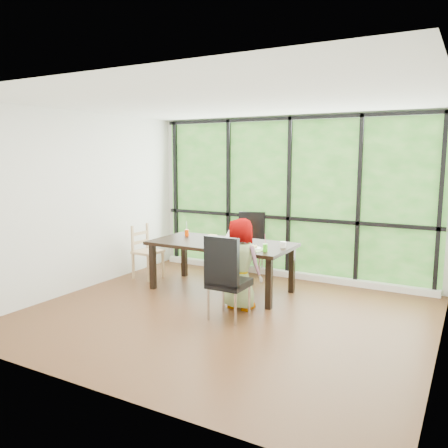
{
  "coord_description": "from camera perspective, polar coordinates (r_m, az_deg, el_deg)",
  "views": [
    {
      "loc": [
        2.73,
        -4.96,
        2.04
      ],
      "look_at": [
        -0.47,
        0.81,
        1.05
      ],
      "focal_mm": 36.48,
      "sensor_mm": 36.0,
      "label": 1
    }
  ],
  "objects": [
    {
      "name": "plate_far",
      "position": [
        7.24,
        -1.55,
        -1.68
      ],
      "size": [
        0.25,
        0.25,
        0.02
      ],
      "primitive_type": "cylinder",
      "color": "white",
      "rests_on": "dining_table"
    },
    {
      "name": "straw_white",
      "position": [
        7.4,
        -4.7,
        -0.39
      ],
      "size": [
        0.01,
        0.04,
        0.2
      ],
      "primitive_type": "cylinder",
      "rotation": [
        0.14,
        0.0,
        0.0
      ],
      "color": "white",
      "rests_on": "orange_cup"
    },
    {
      "name": "child_older",
      "position": [
        6.08,
        2.13,
        -5.02
      ],
      "size": [
        0.64,
        0.45,
        1.23
      ],
      "primitive_type": "imported",
      "rotation": [
        0.0,
        0.0,
        3.05
      ],
      "color": "slate",
      "rests_on": "ground"
    },
    {
      "name": "crepe_rolls_near",
      "position": [
        6.39,
        3.49,
        -2.83
      ],
      "size": [
        0.15,
        0.12,
        0.04
      ],
      "primitive_type": null,
      "color": "tan",
      "rests_on": "plate_near"
    },
    {
      "name": "crepe_rolls_far",
      "position": [
        7.23,
        -1.55,
        -1.48
      ],
      "size": [
        0.15,
        0.12,
        0.04
      ],
      "primitive_type": null,
      "color": "tan",
      "rests_on": "plate_far"
    },
    {
      "name": "tissue",
      "position": [
        6.59,
        0.64,
        -1.17
      ],
      "size": [
        0.12,
        0.12,
        0.11
      ],
      "primitive_type": "cone",
      "color": "white",
      "rests_on": "tissue_box"
    },
    {
      "name": "plate_near",
      "position": [
        6.39,
        3.49,
        -3.06
      ],
      "size": [
        0.27,
        0.27,
        0.02
      ],
      "primitive_type": "cylinder",
      "color": "white",
      "rests_on": "dining_table"
    },
    {
      "name": "chair_interior_leather",
      "position": [
        5.73,
        0.65,
        -6.66
      ],
      "size": [
        0.46,
        0.46,
        1.08
      ],
      "primitive_type": "cube",
      "rotation": [
        0.0,
        0.0,
        3.14
      ],
      "color": "black",
      "rests_on": "ground"
    },
    {
      "name": "dining_table",
      "position": [
        6.94,
        -0.32,
        -5.35
      ],
      "size": [
        2.15,
        1.07,
        0.75
      ],
      "primitive_type": "cube",
      "rotation": [
        0.0,
        0.0,
        0.0
      ],
      "color": "black",
      "rests_on": "ground"
    },
    {
      "name": "back_wall",
      "position": [
        7.74,
        8.28,
        3.33
      ],
      "size": [
        5.0,
        0.0,
        5.0
      ],
      "primitive_type": "plane",
      "rotation": [
        1.57,
        0.0,
        0.0
      ],
      "color": "silver",
      "rests_on": "ground"
    },
    {
      "name": "green_cup",
      "position": [
        6.22,
        5.19,
        -2.98
      ],
      "size": [
        0.07,
        0.07,
        0.11
      ],
      "primitive_type": "cylinder",
      "color": "#4FDB25",
      "rests_on": "dining_table"
    },
    {
      "name": "tissue_box",
      "position": [
        6.62,
        0.63,
        -2.17
      ],
      "size": [
        0.15,
        0.15,
        0.12
      ],
      "primitive_type": "cube",
      "color": "tan",
      "rests_on": "dining_table"
    },
    {
      "name": "chair_window_leather",
      "position": [
        7.79,
        3.27,
        -2.59
      ],
      "size": [
        0.57,
        0.57,
        1.08
      ],
      "primitive_type": "cube",
      "rotation": [
        0.0,
        0.0,
        0.29
      ],
      "color": "black",
      "rests_on": "ground"
    },
    {
      "name": "straw_pink",
      "position": [
        6.2,
        5.2,
        -2.14
      ],
      "size": [
        0.01,
        0.04,
        0.2
      ],
      "primitive_type": "cylinder",
      "rotation": [
        0.14,
        0.0,
        0.0
      ],
      "color": "pink",
      "rests_on": "green_cup"
    },
    {
      "name": "window_sill",
      "position": [
        7.88,
        7.82,
        -6.19
      ],
      "size": [
        4.8,
        0.12,
        0.1
      ],
      "primitive_type": "cube",
      "color": "silver",
      "rests_on": "ground"
    },
    {
      "name": "ground",
      "position": [
        6.02,
        0.2,
        -11.28
      ],
      "size": [
        5.0,
        5.0,
        0.0
      ],
      "primitive_type": "plane",
      "color": "black",
      "rests_on": "ground"
    },
    {
      "name": "window_mullions",
      "position": [
        7.69,
        8.12,
        3.29
      ],
      "size": [
        4.8,
        0.06,
        2.65
      ],
      "primitive_type": null,
      "color": "black",
      "rests_on": "back_wall"
    },
    {
      "name": "white_mug",
      "position": [
        6.51,
        7.43,
        -2.59
      ],
      "size": [
        0.09,
        0.09,
        0.09
      ],
      "primitive_type": "cylinder",
      "color": "white",
      "rests_on": "dining_table"
    },
    {
      "name": "placemat",
      "position": [
        6.37,
        3.03,
        -3.14
      ],
      "size": [
        0.46,
        0.34,
        0.01
      ],
      "primitive_type": "cube",
      "color": "tan",
      "rests_on": "dining_table"
    },
    {
      "name": "orange_cup",
      "position": [
        7.41,
        -4.69,
        -1.1
      ],
      "size": [
        0.07,
        0.07,
        0.11
      ],
      "primitive_type": "cylinder",
      "color": "#EF4300",
      "rests_on": "dining_table"
    },
    {
      "name": "chair_end_beech",
      "position": [
        7.73,
        -9.52,
        -3.46
      ],
      "size": [
        0.43,
        0.45,
        0.9
      ],
      "primitive_type": "cube",
      "rotation": [
        0.0,
        0.0,
        1.5
      ],
      "color": "tan",
      "rests_on": "ground"
    },
    {
      "name": "foliage_backdrop",
      "position": [
        7.73,
        8.23,
        3.32
      ],
      "size": [
        4.8,
        0.02,
        2.65
      ],
      "primitive_type": "cube",
      "color": "#235219",
      "rests_on": "back_wall"
    },
    {
      "name": "child_toddler",
      "position": [
        7.47,
        2.08,
        -3.69
      ],
      "size": [
        0.4,
        0.34,
        0.92
      ],
      "primitive_type": "imported",
      "rotation": [
        0.0,
        0.0,
        -0.42
      ],
      "color": "#E4520C",
      "rests_on": "ground"
    }
  ]
}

